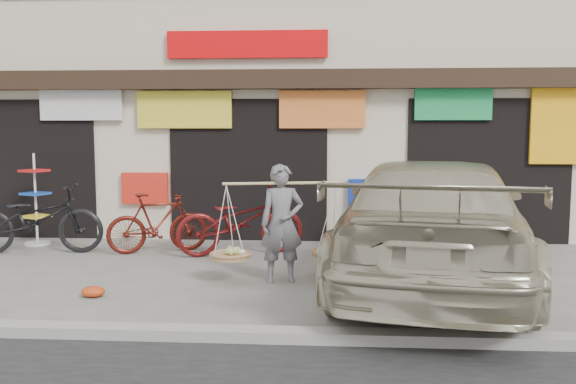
# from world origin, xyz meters

# --- Properties ---
(ground) EXTENTS (70.00, 70.00, 0.00)m
(ground) POSITION_xyz_m (0.00, 0.00, 0.00)
(ground) COLOR slate
(ground) RESTS_ON ground
(kerb) EXTENTS (70.00, 0.25, 0.12)m
(kerb) POSITION_xyz_m (0.00, -2.00, 0.06)
(kerb) COLOR gray
(kerb) RESTS_ON ground
(shophouse_block) EXTENTS (14.00, 6.32, 7.00)m
(shophouse_block) POSITION_xyz_m (-0.00, 6.42, 3.45)
(shophouse_block) COLOR beige
(shophouse_block) RESTS_ON ground
(street_vendor) EXTENTS (1.98, 0.82, 1.66)m
(street_vendor) POSITION_xyz_m (0.88, 0.40, 0.77)
(street_vendor) COLOR slate
(street_vendor) RESTS_ON ground
(bike_0) EXTENTS (2.36, 1.12, 1.19)m
(bike_0) POSITION_xyz_m (-3.50, 2.04, 0.59)
(bike_0) COLOR black
(bike_0) RESTS_ON ground
(bike_1) EXTENTS (1.80, 1.10, 1.04)m
(bike_1) POSITION_xyz_m (-1.42, 2.23, 0.52)
(bike_1) COLOR #51150D
(bike_1) RESTS_ON ground
(bike_2) EXTENTS (2.34, 1.51, 1.16)m
(bike_2) POSITION_xyz_m (0.03, 2.17, 0.58)
(bike_2) COLOR #540E0F
(bike_2) RESTS_ON ground
(suv) EXTENTS (3.48, 6.34, 1.74)m
(suv) POSITION_xyz_m (2.97, 0.39, 0.87)
(suv) COLOR beige
(suv) RESTS_ON ground
(display_rack) EXTENTS (0.53, 0.53, 1.70)m
(display_rack) POSITION_xyz_m (-3.87, 2.78, 0.68)
(display_rack) COLOR silver
(display_rack) RESTS_ON ground
(red_bag) EXTENTS (0.31, 0.25, 0.14)m
(red_bag) POSITION_xyz_m (-1.49, -0.55, 0.07)
(red_bag) COLOR #C13B12
(red_bag) RESTS_ON ground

